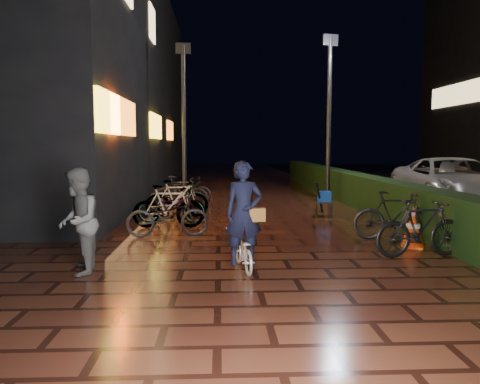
{
  "coord_description": "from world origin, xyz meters",
  "views": [
    {
      "loc": [
        -1.08,
        -8.71,
        1.91
      ],
      "look_at": [
        -0.73,
        -0.66,
        1.1
      ],
      "focal_mm": 35.0,
      "sensor_mm": 36.0,
      "label": 1
    }
  ],
  "objects_px": {
    "van": "(452,183)",
    "traffic_barrier": "(414,224)",
    "cyclist": "(243,230)",
    "cart_assembly": "(324,198)",
    "bystander_person": "(78,221)"
  },
  "relations": [
    {
      "from": "van",
      "to": "traffic_barrier",
      "type": "relative_size",
      "value": 3.41
    },
    {
      "from": "van",
      "to": "cyclist",
      "type": "relative_size",
      "value": 3.28
    },
    {
      "from": "cyclist",
      "to": "cart_assembly",
      "type": "bearing_deg",
      "value": 65.89
    },
    {
      "from": "bystander_person",
      "to": "cyclist",
      "type": "relative_size",
      "value": 0.94
    },
    {
      "from": "bystander_person",
      "to": "van",
      "type": "height_order",
      "value": "bystander_person"
    },
    {
      "from": "cyclist",
      "to": "bystander_person",
      "type": "bearing_deg",
      "value": -177.88
    },
    {
      "from": "van",
      "to": "traffic_barrier",
      "type": "height_order",
      "value": "van"
    },
    {
      "from": "bystander_person",
      "to": "van",
      "type": "distance_m",
      "value": 11.55
    },
    {
      "from": "traffic_barrier",
      "to": "cart_assembly",
      "type": "relative_size",
      "value": 1.7
    },
    {
      "from": "van",
      "to": "cart_assembly",
      "type": "bearing_deg",
      "value": -156.01
    },
    {
      "from": "cyclist",
      "to": "traffic_barrier",
      "type": "relative_size",
      "value": 1.04
    },
    {
      "from": "bystander_person",
      "to": "van",
      "type": "bearing_deg",
      "value": 117.88
    },
    {
      "from": "bystander_person",
      "to": "traffic_barrier",
      "type": "xyz_separation_m",
      "value": [
        5.97,
        2.15,
        -0.46
      ]
    },
    {
      "from": "traffic_barrier",
      "to": "cart_assembly",
      "type": "height_order",
      "value": "cart_assembly"
    },
    {
      "from": "van",
      "to": "cyclist",
      "type": "bearing_deg",
      "value": -128.19
    }
  ]
}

